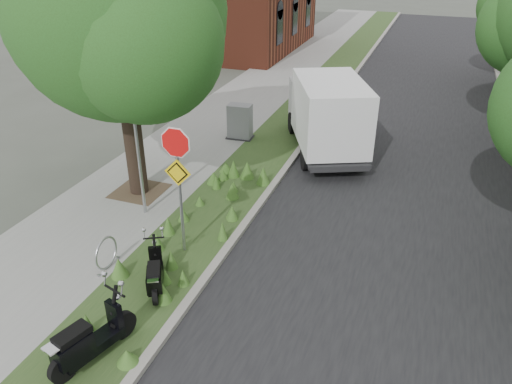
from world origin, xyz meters
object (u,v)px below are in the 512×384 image
box_truck (327,112)px  utility_cabinet (240,122)px  scooter_far (84,346)px  sign_assembly (177,166)px  scooter_near (155,278)px

box_truck → utility_cabinet: size_ratio=4.26×
scooter_far → sign_assembly: bearing=90.2°
sign_assembly → box_truck: 7.36m
utility_cabinet → scooter_near: bearing=-79.7°
scooter_far → utility_cabinet: 10.85m
sign_assembly → box_truck: size_ratio=0.61×
sign_assembly → scooter_far: (0.01, -3.69, -1.79)m
box_truck → utility_cabinet: (-3.11, -0.04, -0.74)m
sign_assembly → utility_cabinet: sign_assembly is taller
scooter_near → box_truck: (1.55, 8.66, 0.99)m
sign_assembly → scooter_near: size_ratio=2.35×
scooter_far → scooter_near: bearing=86.1°
scooter_near → scooter_far: bearing=-93.9°
sign_assembly → box_truck: sign_assembly is taller
utility_cabinet → sign_assembly: bearing=-78.8°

